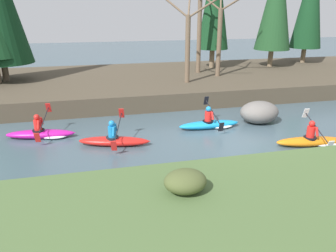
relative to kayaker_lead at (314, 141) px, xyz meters
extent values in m
plane|color=#425660|center=(-2.91, 0.85, -0.20)|extent=(90.00, 90.00, 0.00)
cube|color=#4C4233|center=(-2.91, 10.75, 0.26)|extent=(44.00, 10.48, 0.91)
cylinder|color=brown|center=(-12.98, 10.99, 1.24)|extent=(0.36, 0.36, 1.06)
cylinder|color=#7A664C|center=(0.63, 12.81, 1.38)|extent=(0.36, 0.36, 1.34)
cylinder|color=#7A664C|center=(5.07, 12.26, 1.33)|extent=(0.36, 0.36, 1.24)
cylinder|color=#7A664C|center=(8.62, 13.37, 1.29)|extent=(0.36, 0.36, 1.16)
cylinder|color=brown|center=(-2.63, 8.17, 2.59)|extent=(0.28, 0.28, 3.75)
cylinder|color=brown|center=(-3.28, 8.71, 4.91)|extent=(1.41, 1.21, 1.27)
cylinder|color=brown|center=(-1.94, 7.59, 4.83)|extent=(1.48, 1.27, 1.13)
cylinder|color=brown|center=(-2.36, 8.91, 4.98)|extent=(0.67, 1.59, 1.41)
cylinder|color=brown|center=(-0.98, 11.10, 3.31)|extent=(0.28, 0.28, 5.20)
cylinder|color=brown|center=(-0.16, 9.61, 2.77)|extent=(0.28, 0.28, 4.12)
cylinder|color=brown|center=(0.59, 8.98, 5.25)|extent=(1.62, 1.38, 1.23)
ellipsoid|color=#4C562D|center=(-6.16, -3.54, 0.96)|extent=(1.01, 0.84, 0.55)
ellipsoid|color=orange|center=(-0.12, 0.02, -0.03)|extent=(2.76, 0.95, 0.34)
cylinder|color=black|center=(-0.17, 0.02, 0.12)|extent=(0.54, 0.54, 0.08)
cylinder|color=red|center=(-0.17, 0.02, 0.37)|extent=(0.34, 0.34, 0.42)
sphere|color=red|center=(-0.17, 0.02, 0.69)|extent=(0.26, 0.26, 0.23)
cylinder|color=red|center=(-0.03, 0.25, 0.45)|extent=(0.12, 0.24, 0.35)
cylinder|color=red|center=(-0.10, -0.23, 0.45)|extent=(0.12, 0.24, 0.35)
cylinder|color=black|center=(0.06, -0.01, 0.49)|extent=(0.29, 1.90, 0.65)
cube|color=white|center=(0.19, 0.93, 0.80)|extent=(0.22, 0.18, 0.41)
cube|color=white|center=(-0.06, -0.95, 0.18)|extent=(0.22, 0.18, 0.41)
ellipsoid|color=white|center=(0.43, -0.06, -0.11)|extent=(1.18, 0.84, 0.18)
ellipsoid|color=#1993D6|center=(-3.23, 2.75, -0.03)|extent=(2.70, 0.60, 0.34)
cone|color=#1993D6|center=(-1.98, 2.74, -0.01)|extent=(0.35, 0.20, 0.20)
cylinder|color=black|center=(-3.28, 2.75, 0.12)|extent=(0.48, 0.48, 0.08)
cylinder|color=red|center=(-3.28, 2.75, 0.37)|extent=(0.30, 0.30, 0.42)
sphere|color=#1E89D1|center=(-3.28, 2.75, 0.69)|extent=(0.23, 0.23, 0.23)
cylinder|color=red|center=(-3.18, 2.98, 0.45)|extent=(0.09, 0.23, 0.35)
cylinder|color=red|center=(-3.18, 2.50, 0.45)|extent=(0.09, 0.23, 0.35)
cylinder|color=black|center=(-3.05, 2.74, 0.49)|extent=(0.04, 1.91, 0.65)
cube|color=black|center=(-3.05, 3.70, 0.80)|extent=(0.20, 0.16, 0.41)
cube|color=black|center=(-3.05, 1.79, 0.18)|extent=(0.20, 0.16, 0.41)
ellipsoid|color=white|center=(-2.68, 2.74, -0.11)|extent=(1.10, 0.70, 0.18)
ellipsoid|color=red|center=(-7.43, 1.78, -0.03)|extent=(2.76, 1.27, 0.34)
cone|color=red|center=(-6.23, 1.46, -0.01)|extent=(0.39, 0.28, 0.20)
cylinder|color=black|center=(-7.48, 1.79, 0.12)|extent=(0.59, 0.59, 0.08)
cylinder|color=#1984CC|center=(-7.48, 1.79, 0.37)|extent=(0.37, 0.37, 0.42)
sphere|color=#1E89D1|center=(-7.48, 1.79, 0.69)|extent=(0.28, 0.28, 0.23)
cylinder|color=#1984CC|center=(-7.32, 2.00, 0.45)|extent=(0.14, 0.24, 0.35)
cylinder|color=#1984CC|center=(-7.44, 1.54, 0.45)|extent=(0.14, 0.24, 0.35)
cylinder|color=black|center=(-7.25, 1.73, 0.49)|extent=(0.53, 1.86, 0.65)
cube|color=red|center=(-7.01, 2.65, 0.80)|extent=(0.23, 0.20, 0.41)
cube|color=red|center=(-7.50, 0.82, 0.18)|extent=(0.23, 0.20, 0.41)
ellipsoid|color=#C61999|center=(-10.27, 3.25, -0.03)|extent=(2.76, 1.00, 0.34)
cone|color=#C61999|center=(-9.04, 3.07, -0.01)|extent=(0.38, 0.25, 0.20)
cylinder|color=black|center=(-10.32, 3.26, 0.12)|extent=(0.55, 0.55, 0.08)
cylinder|color=red|center=(-10.32, 3.26, 0.37)|extent=(0.34, 0.34, 0.42)
sphere|color=red|center=(-10.32, 3.26, 0.69)|extent=(0.26, 0.26, 0.23)
cylinder|color=red|center=(-10.18, 3.48, 0.45)|extent=(0.12, 0.24, 0.35)
cylinder|color=red|center=(-10.25, 3.01, 0.45)|extent=(0.12, 0.24, 0.35)
cylinder|color=black|center=(-10.09, 3.23, 0.49)|extent=(0.32, 1.90, 0.65)
cube|color=red|center=(-9.95, 4.17, 0.80)|extent=(0.22, 0.19, 0.41)
cube|color=red|center=(-10.23, 2.29, 0.18)|extent=(0.22, 0.19, 0.41)
ellipsoid|color=white|center=(-9.72, 3.17, -0.11)|extent=(1.19, 0.86, 0.18)
ellipsoid|color=slate|center=(-0.74, 2.93, 0.31)|extent=(1.79, 1.40, 1.01)
camera|label=1|loc=(-8.11, -9.97, 4.71)|focal=35.00mm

